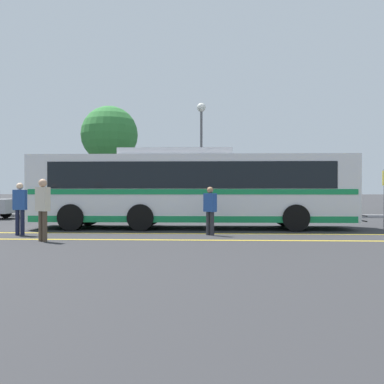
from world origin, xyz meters
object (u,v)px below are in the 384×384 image
Objects in this scene: street_lamp at (201,134)px; tree_1 at (109,135)px; pedestrian_2 at (210,208)px; parked_car_1 at (92,206)px; transit_bus at (192,187)px; pedestrian_0 at (20,205)px; pedestrian_1 at (43,205)px.

tree_1 reaches higher than street_lamp.
street_lamp is (-0.57, 10.69, 3.80)m from pedestrian_2.
tree_1 is (0.01, 3.94, 4.12)m from parked_car_1.
street_lamp is 0.99× the size of tree_1.
transit_bus is at bearing -91.29° from street_lamp.
parked_car_1 is 0.68× the size of tree_1.
parked_car_1 is 2.52× the size of pedestrian_0.
pedestrian_0 is 0.27× the size of tree_1.
transit_bus is 6.88× the size of pedestrian_1.
pedestrian_0 is at bearing -91.33° from tree_1.
pedestrian_1 reaches higher than pedestrian_2.
pedestrian_0 is 12.55m from tree_1.
tree_1 is at bearing -91.66° from pedestrian_0.
pedestrian_2 is at bearing 15.09° from transit_bus.
transit_bus is 6.46m from pedestrian_0.
transit_bus is 1.96× the size of tree_1.
pedestrian_1 is 5.38m from pedestrian_2.
pedestrian_0 is at bearing 157.83° from pedestrian_1.
tree_1 is (0.28, 11.96, 3.81)m from pedestrian_0.
pedestrian_0 is at bearing -137.99° from pedestrian_2.
pedestrian_2 is at bearing -62.15° from tree_1.
pedestrian_0 reaches higher than parked_car_1.
transit_bus is at bearing -58.84° from tree_1.
tree_1 is (-1.15, 13.62, 3.75)m from pedestrian_1.
pedestrian_0 is (-0.26, -8.02, 0.31)m from parked_car_1.
pedestrian_2 reaches higher than parked_car_1.
pedestrian_0 is 0.27× the size of street_lamp.
pedestrian_0 is at bearing -117.88° from street_lamp.
tree_1 is at bearing -149.25° from transit_bus.
transit_bus is 2.88× the size of parked_car_1.
transit_bus reaches higher than pedestrian_2.
transit_bus is 7.85× the size of pedestrian_2.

